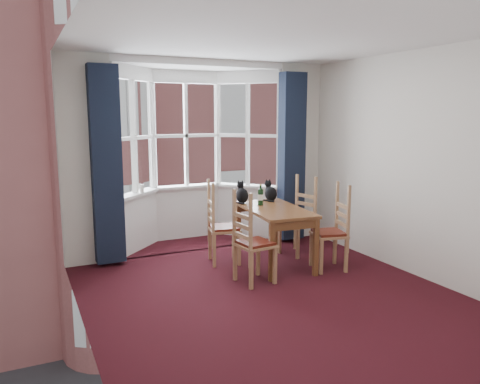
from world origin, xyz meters
TOP-DOWN VIEW (x-y plane):
  - floor at (0.00, 0.00)m, footprint 4.50×4.50m
  - ceiling at (0.00, 0.00)m, footprint 4.50×4.50m
  - wall_left at (-2.00, 0.00)m, footprint 0.00×4.50m
  - wall_right at (2.00, 0.00)m, footprint 0.00×4.50m
  - wall_near at (0.00, -2.25)m, footprint 4.00×0.00m
  - wall_back_pier_left at (-1.65, 2.25)m, footprint 0.70×0.12m
  - wall_back_pier_right at (1.65, 2.25)m, footprint 0.70×0.12m
  - bay_window at (0.00, 2.75)m, footprint 2.76×0.94m
  - curtain_left at (-1.42, 2.07)m, footprint 0.38×0.22m
  - curtain_right at (1.42, 2.07)m, footprint 0.38×0.22m
  - dining_table at (0.60, 1.15)m, footprint 0.84×1.38m
  - chair_left_near at (-0.05, 0.63)m, footprint 0.44×0.46m
  - chair_left_far at (-0.08, 1.52)m, footprint 0.48×0.50m
  - chair_right_near at (1.23, 0.64)m, footprint 0.49×0.50m
  - chair_right_far at (1.21, 1.44)m, footprint 0.49×0.51m
  - cat_left at (0.36, 1.68)m, footprint 0.19×0.25m
  - cat_right at (0.81, 1.64)m, footprint 0.18×0.24m
  - wine_bottle at (0.53, 1.42)m, footprint 0.07×0.07m
  - candle_tall at (-0.84, 2.60)m, footprint 0.06×0.06m
  - street at (0.00, 32.25)m, footprint 80.00×80.00m
  - tenement_building at (0.00, 14.01)m, footprint 18.40×7.80m

SIDE VIEW (x-z plane):
  - street at x=0.00m, z-range -6.00..-6.00m
  - floor at x=0.00m, z-range 0.00..0.00m
  - chair_left_near at x=-0.05m, z-range 0.01..0.93m
  - chair_left_far at x=-0.08m, z-range 0.01..0.93m
  - chair_right_near at x=1.23m, z-range 0.01..0.93m
  - chair_right_far at x=1.21m, z-range 0.01..0.93m
  - dining_table at x=0.60m, z-range 0.28..1.06m
  - cat_right at x=0.81m, z-range 0.74..1.06m
  - cat_left at x=0.36m, z-range 0.74..1.06m
  - wine_bottle at x=0.53m, z-range 0.76..1.05m
  - candle_tall at x=-0.84m, z-range 0.87..0.99m
  - curtain_left at x=-1.42m, z-range 0.05..2.65m
  - curtain_right at x=1.42m, z-range 0.05..2.65m
  - wall_left at x=-2.00m, z-range -0.85..3.65m
  - wall_right at x=2.00m, z-range -0.85..3.65m
  - wall_near at x=0.00m, z-range -0.60..3.40m
  - wall_back_pier_left at x=-1.65m, z-range 0.00..2.80m
  - wall_back_pier_right at x=1.65m, z-range 0.00..2.80m
  - bay_window at x=0.00m, z-range 0.00..2.80m
  - tenement_building at x=0.00m, z-range -6.00..9.20m
  - ceiling at x=0.00m, z-range 2.80..2.80m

